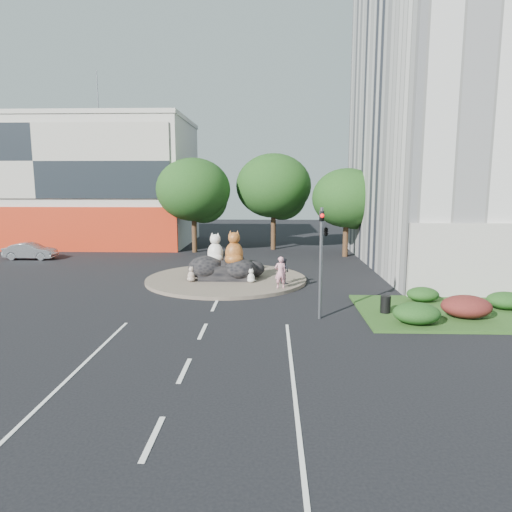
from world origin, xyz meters
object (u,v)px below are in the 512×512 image
(kitten_white, at_px, (251,275))
(litter_bin, at_px, (385,304))
(pedestrian_pink, at_px, (280,272))
(parked_car, at_px, (30,251))
(cat_white, at_px, (215,248))
(kitten_calico, at_px, (191,274))
(cat_tabby, at_px, (234,248))
(pedestrian_dark, at_px, (283,271))

(kitten_white, xyz_separation_m, litter_bin, (6.48, -6.00, -0.11))
(pedestrian_pink, relative_size, parked_car, 0.45)
(cat_white, bearing_deg, litter_bin, -30.59)
(kitten_calico, distance_m, kitten_white, 3.61)
(cat_tabby, xyz_separation_m, pedestrian_dark, (2.99, -1.11, -1.21))
(litter_bin, bearing_deg, kitten_calico, 148.59)
(pedestrian_pink, bearing_deg, cat_white, -45.41)
(cat_white, height_order, litter_bin, cat_white)
(pedestrian_dark, distance_m, parked_car, 22.16)
(cat_white, bearing_deg, kitten_white, -22.36)
(kitten_white, xyz_separation_m, pedestrian_dark, (1.92, -0.22, 0.32))
(kitten_white, height_order, parked_car, parked_car)
(kitten_calico, relative_size, parked_car, 0.23)
(pedestrian_dark, distance_m, litter_bin, 7.38)
(cat_tabby, height_order, pedestrian_pink, cat_tabby)
(kitten_white, bearing_deg, kitten_calico, 149.36)
(cat_tabby, xyz_separation_m, parked_car, (-17.13, 8.17, -1.49))
(cat_white, xyz_separation_m, kitten_white, (2.29, -1.44, -1.43))
(cat_tabby, distance_m, pedestrian_dark, 3.41)
(kitten_white, relative_size, parked_car, 0.21)
(cat_white, height_order, cat_tabby, cat_tabby)
(litter_bin, bearing_deg, cat_tabby, 137.61)
(cat_tabby, distance_m, litter_bin, 10.35)
(pedestrian_pink, distance_m, litter_bin, 6.59)
(cat_tabby, xyz_separation_m, litter_bin, (7.55, -6.89, -1.64))
(kitten_calico, distance_m, pedestrian_dark, 5.55)
(parked_car, distance_m, litter_bin, 28.92)
(cat_white, xyz_separation_m, cat_tabby, (1.22, -0.55, 0.10))
(cat_tabby, height_order, pedestrian_dark, cat_tabby)
(cat_white, distance_m, litter_bin, 11.61)
(kitten_calico, height_order, pedestrian_dark, pedestrian_dark)
(kitten_white, bearing_deg, cat_white, 119.72)
(pedestrian_pink, relative_size, litter_bin, 2.27)
(cat_white, height_order, pedestrian_dark, cat_white)
(cat_tabby, relative_size, pedestrian_dark, 1.42)
(pedestrian_pink, bearing_deg, pedestrian_dark, -108.54)
(cat_white, bearing_deg, cat_tabby, -14.49)
(kitten_white, height_order, pedestrian_pink, pedestrian_pink)
(pedestrian_dark, bearing_deg, cat_tabby, 20.35)
(kitten_white, distance_m, pedestrian_pink, 2.31)
(pedestrian_pink, bearing_deg, kitten_calico, -26.43)
(cat_tabby, bearing_deg, pedestrian_dark, -26.70)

